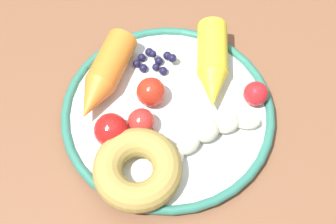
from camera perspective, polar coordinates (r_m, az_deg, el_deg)
name	(u,v)px	position (r m, az deg, el deg)	size (l,w,h in m)	color
dining_table	(198,132)	(0.77, 3.41, -2.28)	(1.01, 0.88, 0.71)	brown
plate	(168,113)	(0.67, 0.00, -0.12)	(0.28, 0.28, 0.02)	silver
banana	(208,134)	(0.64, 4.51, -2.53)	(0.08, 0.13, 0.03)	beige
carrot_orange	(104,76)	(0.68, -7.19, 3.97)	(0.14, 0.09, 0.04)	orange
carrot_yellow	(213,66)	(0.69, 5.03, 5.18)	(0.14, 0.05, 0.04)	yellow
donut	(138,169)	(0.62, -3.44, -6.43)	(0.11, 0.11, 0.04)	#AA8E44
blueberry_pile	(155,61)	(0.71, -1.48, 5.77)	(0.04, 0.06, 0.02)	#191638
tomato_near	(151,94)	(0.66, -1.92, 2.05)	(0.04, 0.04, 0.04)	red
tomato_mid	(141,122)	(0.65, -3.02, -1.12)	(0.04, 0.04, 0.04)	red
tomato_far	(111,130)	(0.64, -6.40, -2.05)	(0.04, 0.04, 0.04)	red
tomato_extra	(256,94)	(0.68, 9.82, 2.04)	(0.03, 0.03, 0.03)	red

